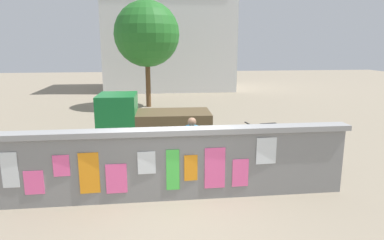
{
  "coord_description": "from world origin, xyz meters",
  "views": [
    {
      "loc": [
        -0.53,
        -7.19,
        3.38
      ],
      "look_at": [
        0.61,
        2.25,
        1.3
      ],
      "focal_mm": 32.04,
      "sensor_mm": 36.0,
      "label": 1
    }
  ],
  "objects_px": {
    "motorcycle": "(264,134)",
    "tree_roadside": "(147,34)",
    "bicycle_near": "(297,160)",
    "person_walking": "(192,142)",
    "auto_rickshaw_truck": "(149,123)"
  },
  "relations": [
    {
      "from": "auto_rickshaw_truck",
      "to": "bicycle_near",
      "type": "height_order",
      "value": "auto_rickshaw_truck"
    },
    {
      "from": "auto_rickshaw_truck",
      "to": "motorcycle",
      "type": "bearing_deg",
      "value": -4.12
    },
    {
      "from": "bicycle_near",
      "to": "person_walking",
      "type": "height_order",
      "value": "person_walking"
    },
    {
      "from": "bicycle_near",
      "to": "tree_roadside",
      "type": "xyz_separation_m",
      "value": [
        -3.99,
        10.79,
        3.6
      ]
    },
    {
      "from": "person_walking",
      "to": "tree_roadside",
      "type": "distance_m",
      "value": 11.31
    },
    {
      "from": "motorcycle",
      "to": "bicycle_near",
      "type": "bearing_deg",
      "value": -87.45
    },
    {
      "from": "tree_roadside",
      "to": "bicycle_near",
      "type": "bearing_deg",
      "value": -69.7
    },
    {
      "from": "auto_rickshaw_truck",
      "to": "person_walking",
      "type": "bearing_deg",
      "value": -68.45
    },
    {
      "from": "auto_rickshaw_truck",
      "to": "person_walking",
      "type": "xyz_separation_m",
      "value": [
        1.09,
        -2.76,
        0.09
      ]
    },
    {
      "from": "motorcycle",
      "to": "tree_roadside",
      "type": "relative_size",
      "value": 0.33
    },
    {
      "from": "motorcycle",
      "to": "auto_rickshaw_truck",
      "type": "bearing_deg",
      "value": 175.88
    },
    {
      "from": "auto_rickshaw_truck",
      "to": "person_walking",
      "type": "distance_m",
      "value": 2.97
    },
    {
      "from": "auto_rickshaw_truck",
      "to": "bicycle_near",
      "type": "distance_m",
      "value": 4.81
    },
    {
      "from": "person_walking",
      "to": "tree_roadside",
      "type": "bearing_deg",
      "value": 95.97
    },
    {
      "from": "auto_rickshaw_truck",
      "to": "tree_roadside",
      "type": "relative_size",
      "value": 0.64
    }
  ]
}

